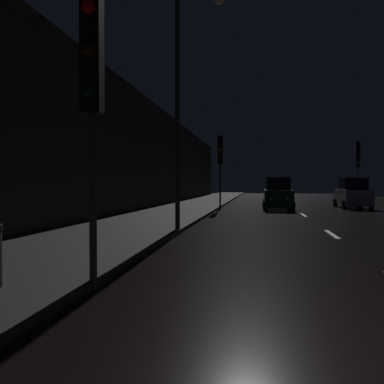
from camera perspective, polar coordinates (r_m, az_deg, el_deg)
ground at (r=28.21m, az=14.99°, el=-2.28°), size 26.86×84.00×0.02m
sidewalk_left at (r=28.50m, az=0.34°, el=-2.03°), size 4.40×84.00×0.15m
building_facade_left at (r=25.71m, az=-6.73°, el=5.50°), size 0.80×63.00×7.23m
lane_centerline at (r=17.47m, az=18.06°, el=-4.37°), size 0.16×23.83×0.01m
traffic_light_far_right at (r=30.77m, az=23.94°, el=4.61°), size 0.34×0.47×4.91m
traffic_light_far_left at (r=25.06m, az=4.32°, el=5.51°), size 0.32×0.46×4.90m
traffic_light_near_left at (r=6.36m, az=-15.02°, el=16.82°), size 0.35×0.48×4.70m
streetlamp_overhead at (r=13.08m, az=-0.33°, el=17.02°), size 1.70×0.44×8.05m
car_approaching_headlights at (r=25.54m, az=12.94°, el=-0.41°), size 1.96×4.24×2.14m
car_parked_right_far at (r=28.65m, az=23.28°, el=-0.32°), size 1.95×4.22×2.13m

